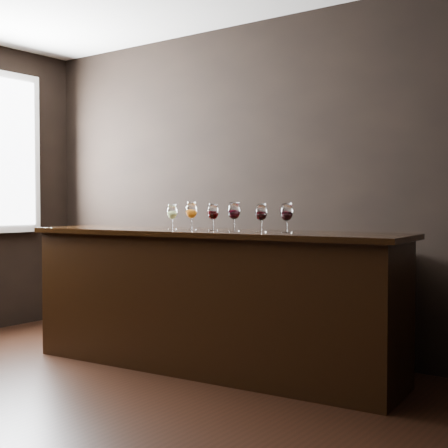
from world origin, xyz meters
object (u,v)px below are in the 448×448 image
Objects in this scene: bar_counter at (209,303)px; glass_red_a at (213,212)px; back_bar_shelf at (253,300)px; glass_red_c at (261,213)px; glass_amber at (191,211)px; glass_red_d at (287,213)px; glass_white at (172,213)px; glass_red_b at (234,211)px.

glass_red_a reaches higher than bar_counter.
back_bar_shelf is 1.06m from glass_red_c.
glass_red_d is (0.83, 0.01, -0.01)m from glass_amber.
glass_white is at bearing -176.65° from glass_amber.
back_bar_shelf is at bearing 74.79° from glass_amber.
glass_red_c reaches higher than back_bar_shelf.
glass_white is at bearing -178.60° from glass_red_a.
glass_red_d is at bearing 1.09° from glass_white.
bar_counter is at bearing -178.73° from glass_red_c.
glass_red_c is at bearing -52.27° from back_bar_shelf.
glass_red_b is at bearing -177.12° from glass_red_d.
glass_white is 0.94× the size of glass_red_d.
glass_red_d reaches higher than glass_white.
glass_amber is at bearing 171.66° from bar_counter.
glass_red_a is at bearing -0.33° from glass_amber.
glass_white is (-0.36, -0.00, 0.67)m from bar_counter.
back_bar_shelf is at bearing 60.47° from glass_white.
back_bar_shelf is 12.19× the size of glass_red_d.
glass_amber is 1.04× the size of glass_red_d.
back_bar_shelf is at bearing 86.42° from bar_counter.
glass_red_c is (0.82, 0.01, 0.01)m from glass_white.
glass_red_c is (0.47, -0.61, 0.73)m from back_bar_shelf.
bar_counter is at bearing 179.43° from glass_red_b.
glass_red_a is (0.03, 0.01, 0.68)m from bar_counter.
glass_red_b is (0.24, -0.62, 0.74)m from back_bar_shelf.
glass_red_a is at bearing -85.87° from back_bar_shelf.
glass_amber and glass_red_b have the same top height.
glass_red_b is (0.20, -0.01, 0.01)m from glass_red_a.
glass_amber is (-0.18, 0.01, 0.68)m from bar_counter.
glass_white is at bearing 175.05° from bar_counter.
glass_red_a reaches higher than back_bar_shelf.
glass_red_c reaches higher than glass_white.
glass_white reaches higher than back_bar_shelf.
glass_red_b is (0.23, -0.00, 0.68)m from bar_counter.
bar_counter is at bearing -161.93° from glass_red_a.
glass_white is (-0.35, -0.62, 0.73)m from back_bar_shelf.
glass_amber is at bearing 3.35° from glass_white.
glass_red_a is at bearing 13.07° from bar_counter.
glass_red_b reaches higher than glass_red_a.
glass_amber is (0.18, 0.01, 0.01)m from glass_white.
glass_red_c is at bearing -177.40° from glass_red_d.
glass_red_d is at bearing 0.90° from glass_red_a.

